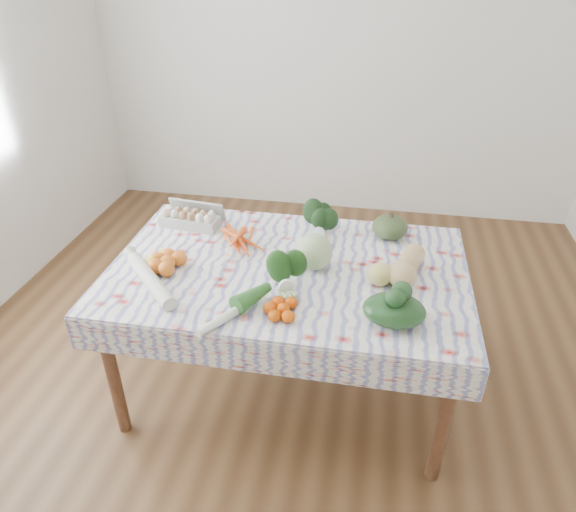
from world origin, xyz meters
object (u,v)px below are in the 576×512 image
object	(u,v)px
kabocha_squash	(390,227)
butternut_squash	(407,265)
dining_table	(288,281)
egg_carton	(190,219)
cabbage	(314,252)
grapefruit	(381,274)

from	to	relation	value
kabocha_squash	butternut_squash	distance (m)	0.37
butternut_squash	kabocha_squash	bearing A→B (deg)	118.97
dining_table	kabocha_squash	size ratio (longest dim) A/B	8.80
egg_carton	butternut_squash	distance (m)	1.16
kabocha_squash	cabbage	size ratio (longest dim) A/B	1.06
egg_carton	kabocha_squash	bearing A→B (deg)	10.30
kabocha_squash	butternut_squash	world-z (taller)	butternut_squash
dining_table	butternut_squash	size ratio (longest dim) A/B	5.67
kabocha_squash	cabbage	bearing A→B (deg)	-134.04
egg_carton	kabocha_squash	size ratio (longest dim) A/B	1.72
dining_table	grapefruit	world-z (taller)	grapefruit
egg_carton	cabbage	distance (m)	0.76
grapefruit	cabbage	bearing A→B (deg)	164.67
grapefruit	egg_carton	bearing A→B (deg)	160.05
kabocha_squash	cabbage	world-z (taller)	cabbage
dining_table	kabocha_squash	distance (m)	0.61
dining_table	egg_carton	size ratio (longest dim) A/B	5.11
butternut_squash	grapefruit	distance (m)	0.14
egg_carton	kabocha_squash	world-z (taller)	kabocha_squash
kabocha_squash	butternut_squash	size ratio (longest dim) A/B	0.64
dining_table	cabbage	distance (m)	0.21
kabocha_squash	cabbage	xyz separation A→B (m)	(-0.34, -0.35, 0.03)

